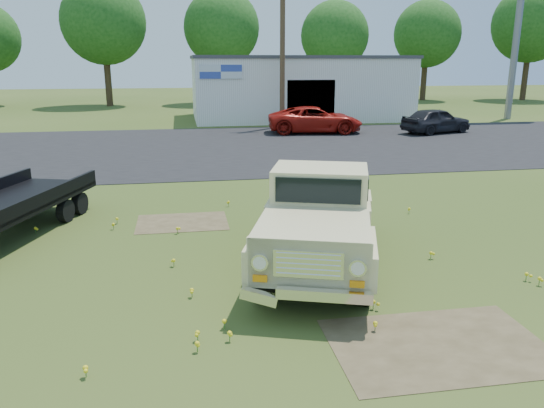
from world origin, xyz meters
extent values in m
plane|color=#324717|center=(0.00, 0.00, 0.00)|extent=(140.00, 140.00, 0.00)
cube|color=black|center=(0.00, 15.00, 0.00)|extent=(90.00, 14.00, 0.02)
cube|color=#4B4028|center=(1.50, -3.00, 0.00)|extent=(3.00, 2.00, 0.01)
cube|color=#4B4028|center=(-2.00, 3.50, 0.00)|extent=(2.20, 1.60, 0.01)
cube|color=silver|center=(6.00, 27.00, 2.00)|extent=(14.00, 8.00, 4.00)
cube|color=#3F3F44|center=(6.00, 27.00, 4.05)|extent=(14.20, 8.20, 0.20)
cube|color=black|center=(6.00, 23.05, 1.60)|extent=(3.00, 0.10, 2.20)
cube|color=silver|center=(0.50, 22.95, 3.20)|extent=(2.50, 0.08, 0.80)
cylinder|color=slate|center=(20.00, 24.00, 4.00)|extent=(0.44, 0.44, 8.00)
cylinder|color=#4A3022|center=(4.00, 22.00, 4.50)|extent=(0.30, 0.30, 9.00)
cylinder|color=#3D2C1B|center=(-8.00, 39.50, 1.98)|extent=(0.56, 0.56, 3.96)
sphere|color=#174914|center=(-8.00, 39.50, 6.95)|extent=(7.04, 7.04, 7.04)
cylinder|color=#3D2C1B|center=(2.00, 40.50, 1.89)|extent=(0.56, 0.56, 3.78)
sphere|color=#174914|center=(2.00, 40.50, 6.64)|extent=(6.72, 6.72, 6.72)
cylinder|color=#3D2C1B|center=(12.00, 39.00, 1.71)|extent=(0.56, 0.56, 3.42)
sphere|color=#174914|center=(12.00, 39.00, 6.00)|extent=(6.08, 6.08, 6.08)
cylinder|color=#3D2C1B|center=(22.00, 41.50, 1.80)|extent=(0.56, 0.56, 3.60)
sphere|color=#174914|center=(22.00, 41.50, 6.32)|extent=(6.40, 6.40, 6.40)
cylinder|color=#3D2C1B|center=(32.00, 40.00, 2.07)|extent=(0.56, 0.56, 4.14)
sphere|color=#174914|center=(32.00, 40.00, 7.27)|extent=(7.36, 7.36, 7.36)
imported|color=maroon|center=(5.28, 19.08, 0.71)|extent=(5.33, 2.91, 1.42)
imported|color=black|center=(11.74, 17.90, 0.68)|extent=(4.29, 2.76, 1.36)
camera|label=1|loc=(-1.91, -9.14, 3.86)|focal=35.00mm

